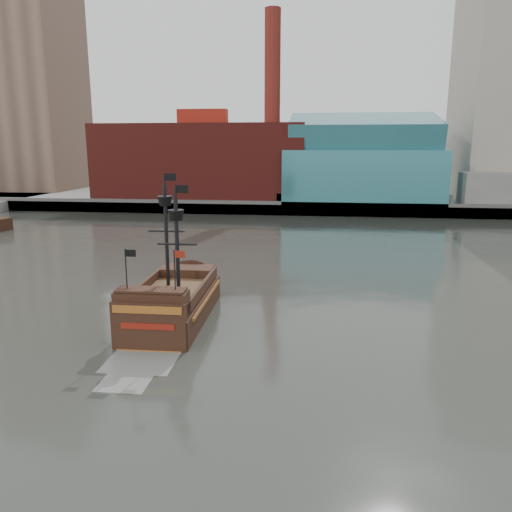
# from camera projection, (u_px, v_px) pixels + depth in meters

# --- Properties ---
(ground) EXTENTS (400.00, 400.00, 0.00)m
(ground) POSITION_uv_depth(u_px,v_px,m) (282.00, 346.00, 32.77)
(ground) COLOR #2C2E29
(ground) RESTS_ON ground
(promenade_far) EXTENTS (220.00, 60.00, 2.00)m
(promenade_far) POSITION_uv_depth(u_px,v_px,m) (311.00, 195.00, 121.60)
(promenade_far) COLOR slate
(promenade_far) RESTS_ON ground
(seawall) EXTENTS (220.00, 1.00, 2.60)m
(seawall) POSITION_uv_depth(u_px,v_px,m) (308.00, 209.00, 92.98)
(seawall) COLOR #4C4C49
(seawall) RESTS_ON ground
(skyline) EXTENTS (149.00, 45.00, 62.00)m
(skyline) POSITION_uv_depth(u_px,v_px,m) (337.00, 90.00, 108.63)
(skyline) COLOR brown
(skyline) RESTS_ON promenade_far
(pirate_ship) EXTENTS (5.31, 15.69, 11.66)m
(pirate_ship) POSITION_uv_depth(u_px,v_px,m) (173.00, 306.00, 37.49)
(pirate_ship) COLOR black
(pirate_ship) RESTS_ON ground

